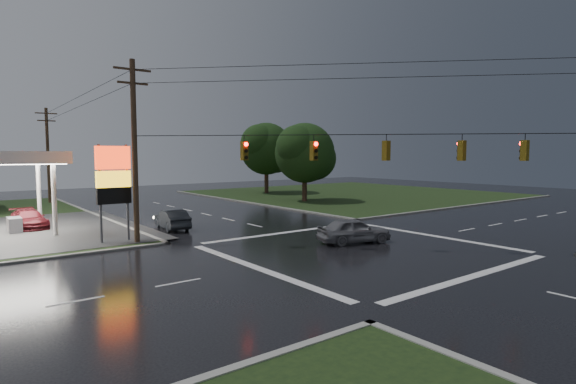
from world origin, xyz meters
TOP-DOWN VIEW (x-y plane):
  - ground at (0.00, 0.00)m, footprint 120.00×120.00m
  - grass_ne at (26.00, 26.00)m, footprint 36.00×36.00m
  - pylon_sign at (-10.50, 10.50)m, footprint 2.00×0.35m
  - utility_pole_nw at (-9.50, 9.50)m, footprint 2.20×0.32m
  - utility_pole_n at (-9.50, 38.00)m, footprint 2.20×0.32m
  - traffic_signals at (0.02, -0.02)m, footprint 26.87×26.87m
  - tree_ne_near at (14.14, 21.99)m, footprint 7.99×6.80m
  - tree_ne_far at (17.15, 33.99)m, footprint 8.46×7.20m
  - car_north at (-5.68, 13.25)m, footprint 1.93×4.47m
  - car_crossing at (1.11, 1.60)m, footprint 4.85×3.12m
  - car_pump at (-13.93, 19.71)m, footprint 2.31×4.89m

SIDE VIEW (x-z plane):
  - ground at x=0.00m, z-range 0.00..0.00m
  - grass_ne at x=26.00m, z-range 0.00..0.08m
  - car_pump at x=-13.93m, z-range 0.00..1.38m
  - car_north at x=-5.68m, z-range 0.00..1.43m
  - car_crossing at x=1.11m, z-range 0.00..1.54m
  - pylon_sign at x=-10.50m, z-range 1.01..7.01m
  - utility_pole_n at x=-9.50m, z-range 0.22..10.72m
  - tree_ne_near at x=14.14m, z-range 1.07..10.05m
  - utility_pole_nw at x=-9.50m, z-range 0.22..11.22m
  - tree_ne_far at x=17.15m, z-range 1.28..11.08m
  - traffic_signals at x=0.02m, z-range 5.75..7.22m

